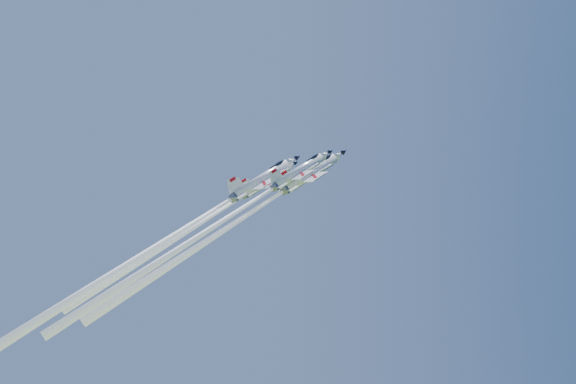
{
  "coord_description": "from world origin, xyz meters",
  "views": [
    {
      "loc": [
        -9.58,
        -114.52,
        70.22
      ],
      "look_at": [
        0.0,
        0.0,
        102.74
      ],
      "focal_mm": 40.0,
      "sensor_mm": 36.0,
      "label": 1
    }
  ],
  "objects": [
    {
      "name": "jet_right",
      "position": [
        -13.56,
        -10.76,
        93.22
      ],
      "size": [
        39.54,
        20.17,
        39.08
      ],
      "rotation": [
        0.66,
        0.24,
        -1.14
      ],
      "color": "silver"
    },
    {
      "name": "jet_left",
      "position": [
        -16.89,
        4.29,
        97.03
      ],
      "size": [
        36.93,
        18.4,
        36.21
      ],
      "rotation": [
        0.66,
        0.24,
        -1.14
      ],
      "color": "silver"
    },
    {
      "name": "jet_lead",
      "position": [
        -9.7,
        -3.14,
        95.96
      ],
      "size": [
        40.23,
        20.04,
        39.26
      ],
      "rotation": [
        0.66,
        0.24,
        -1.14
      ],
      "color": "silver"
    },
    {
      "name": "jet_slot",
      "position": [
        -22.45,
        -5.47,
        91.41
      ],
      "size": [
        46.08,
        23.51,
        45.55
      ],
      "rotation": [
        0.66,
        0.24,
        -1.14
      ],
      "color": "silver"
    }
  ]
}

